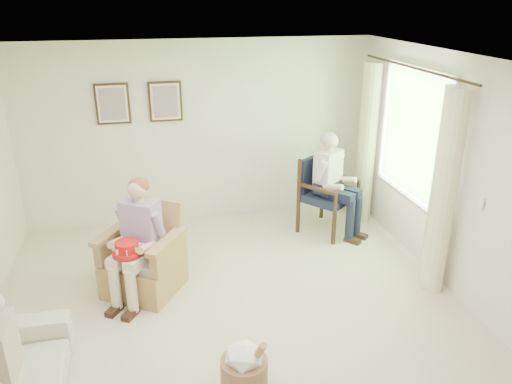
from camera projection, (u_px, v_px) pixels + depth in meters
The scene contains 15 objects.
floor at pixel (236, 324), 5.12m from camera, with size 5.50×5.50×0.00m, color beige.
back_wall at pixel (199, 133), 7.13m from camera, with size 5.00×0.04×2.60m, color silver.
right_wall at pixel (472, 187), 5.14m from camera, with size 0.04×5.50×2.60m, color silver.
ceiling at pixel (231, 65), 4.15m from camera, with size 5.00×5.50×0.02m, color white.
window at pixel (413, 131), 6.12m from camera, with size 0.13×2.50×1.63m.
curtain_left at pixel (443, 194), 5.36m from camera, with size 0.34×0.34×2.30m, color beige.
curtain_right at pixel (367, 144), 7.14m from camera, with size 0.34×0.34×2.30m, color beige.
framed_print_left at pixel (113, 104), 6.68m from camera, with size 0.45×0.05×0.55m.
framed_print_right at pixel (165, 102), 6.82m from camera, with size 0.45×0.05×0.55m.
wicker_armchair at pixel (143, 264), 5.63m from camera, with size 0.78×0.77×1.00m.
wood_armchair at pixel (326, 190), 7.03m from camera, with size 0.68×0.64×1.05m.
person_wicker at pixel (140, 233), 5.34m from camera, with size 0.40×0.62×1.33m.
person_dark at pixel (332, 177), 6.77m from camera, with size 0.40×0.62×1.41m.
red_hat at pixel (127, 249), 5.19m from camera, with size 0.32×0.32×0.14m.
hatbox at pixel (244, 368), 4.19m from camera, with size 0.42×0.42×0.59m.
Camera 1 is at (-0.73, -4.19, 3.16)m, focal length 35.00 mm.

